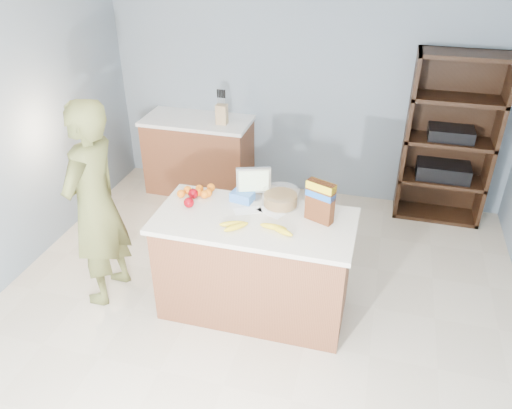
% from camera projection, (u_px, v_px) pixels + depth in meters
% --- Properties ---
extents(floor, '(4.50, 5.00, 0.02)m').
position_uv_depth(floor, '(245.00, 331.00, 4.06)').
color(floor, beige).
rests_on(floor, ground).
extents(walls, '(4.52, 5.02, 2.51)m').
position_uv_depth(walls, '(242.00, 144.00, 3.22)').
color(walls, gray).
rests_on(walls, ground).
extents(counter_peninsula, '(1.56, 0.76, 0.90)m').
position_uv_depth(counter_peninsula, '(254.00, 269.00, 4.10)').
color(counter_peninsula, brown).
rests_on(counter_peninsula, ground).
extents(back_cabinet, '(1.24, 0.62, 0.90)m').
position_uv_depth(back_cabinet, '(199.00, 155.00, 5.93)').
color(back_cabinet, brown).
rests_on(back_cabinet, ground).
extents(shelving_unit, '(0.90, 0.40, 1.80)m').
position_uv_depth(shelving_unit, '(448.00, 142.00, 5.22)').
color(shelving_unit, black).
rests_on(shelving_unit, ground).
extents(person, '(0.45, 0.67, 1.79)m').
position_uv_depth(person, '(95.00, 206.00, 4.04)').
color(person, brown).
rests_on(person, ground).
extents(knife_block, '(0.12, 0.10, 0.31)m').
position_uv_depth(knife_block, '(222.00, 114.00, 5.51)').
color(knife_block, tan).
rests_on(knife_block, back_cabinet).
extents(envelopes, '(0.43, 0.23, 0.00)m').
position_uv_depth(envelopes, '(259.00, 211.00, 3.94)').
color(envelopes, white).
rests_on(envelopes, counter_peninsula).
extents(bananas, '(0.58, 0.20, 0.05)m').
position_uv_depth(bananas, '(256.00, 227.00, 3.71)').
color(bananas, yellow).
rests_on(bananas, counter_peninsula).
extents(apples, '(0.10, 0.23, 0.08)m').
position_uv_depth(apples, '(191.00, 198.00, 4.04)').
color(apples, '#88010B').
rests_on(apples, counter_peninsula).
extents(oranges, '(0.28, 0.23, 0.07)m').
position_uv_depth(oranges, '(198.00, 192.00, 4.15)').
color(oranges, orange).
rests_on(oranges, counter_peninsula).
extents(blue_carton, '(0.20, 0.15, 0.08)m').
position_uv_depth(blue_carton, '(242.00, 197.00, 4.07)').
color(blue_carton, blue).
rests_on(blue_carton, counter_peninsula).
extents(salad_bowl, '(0.30, 0.30, 0.13)m').
position_uv_depth(salad_bowl, '(280.00, 198.00, 4.01)').
color(salad_bowl, '#267219').
rests_on(salad_bowl, counter_peninsula).
extents(tv, '(0.28, 0.12, 0.28)m').
position_uv_depth(tv, '(254.00, 182.00, 4.04)').
color(tv, silver).
rests_on(tv, counter_peninsula).
extents(cereal_box, '(0.23, 0.16, 0.33)m').
position_uv_depth(cereal_box, '(320.00, 199.00, 3.73)').
color(cereal_box, '#592B14').
rests_on(cereal_box, counter_peninsula).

